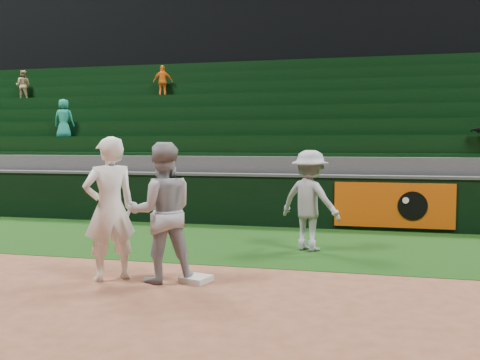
# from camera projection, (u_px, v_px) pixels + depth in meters

# --- Properties ---
(ground) EXTENTS (70.00, 70.00, 0.00)m
(ground) POSITION_uv_depth(u_px,v_px,m) (194.00, 280.00, 7.77)
(ground) COLOR brown
(ground) RESTS_ON ground
(foul_grass) EXTENTS (36.00, 4.20, 0.01)m
(foul_grass) POSITION_uv_depth(u_px,v_px,m) (242.00, 242.00, 10.68)
(foul_grass) COLOR black
(foul_grass) RESTS_ON ground
(upper_deck) EXTENTS (40.00, 12.00, 12.00)m
(upper_deck) POSITION_uv_depth(u_px,v_px,m) (316.00, 54.00, 24.27)
(upper_deck) COLOR black
(upper_deck) RESTS_ON ground
(first_base) EXTENTS (0.46, 0.46, 0.08)m
(first_base) POSITION_uv_depth(u_px,v_px,m) (196.00, 279.00, 7.64)
(first_base) COLOR silver
(first_base) RESTS_ON ground
(first_baseman) EXTENTS (0.89, 0.88, 2.08)m
(first_baseman) POSITION_uv_depth(u_px,v_px,m) (109.00, 209.00, 7.70)
(first_baseman) COLOR white
(first_baseman) RESTS_ON ground
(baserunner) EXTENTS (1.21, 1.12, 2.00)m
(baserunner) POSITION_uv_depth(u_px,v_px,m) (162.00, 212.00, 7.63)
(baserunner) COLOR #999CA3
(baserunner) RESTS_ON ground
(base_coach) EXTENTS (1.37, 1.13, 1.85)m
(base_coach) POSITION_uv_depth(u_px,v_px,m) (310.00, 200.00, 9.81)
(base_coach) COLOR #979AA4
(base_coach) RESTS_ON foul_grass
(field_wall) EXTENTS (36.00, 0.45, 1.25)m
(field_wall) POSITION_uv_depth(u_px,v_px,m) (264.00, 200.00, 12.76)
(field_wall) COLOR black
(field_wall) RESTS_ON ground
(stadium_seating) EXTENTS (36.00, 5.95, 4.85)m
(stadium_seating) POSITION_uv_depth(u_px,v_px,m) (287.00, 152.00, 16.35)
(stadium_seating) COLOR #3E3E41
(stadium_seating) RESTS_ON ground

